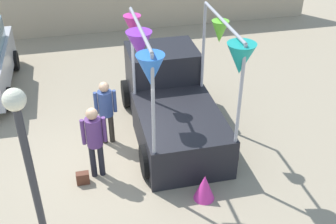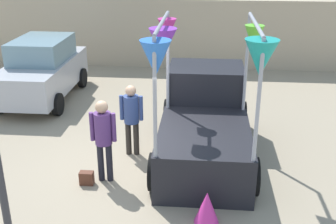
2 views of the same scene
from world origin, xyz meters
TOP-DOWN VIEW (x-y plane):
  - ground_plane at (0.00, 0.00)m, footprint 60.00×60.00m
  - vendor_truck at (1.53, 1.04)m, footprint 2.44×4.10m
  - person_customer at (-0.46, -0.42)m, footprint 0.53×0.34m
  - person_vendor at (-0.10, 0.77)m, footprint 0.53×0.34m
  - handbag at (-0.81, -0.62)m, footprint 0.28×0.16m
  - street_lamp at (-1.48, -2.67)m, footprint 0.32×0.32m
  - folded_kite_bundle_magenta at (1.62, -1.65)m, footprint 0.47×0.47m

SIDE VIEW (x-z plane):
  - ground_plane at x=0.00m, z-range 0.00..0.00m
  - handbag at x=-0.81m, z-range 0.00..0.28m
  - folded_kite_bundle_magenta at x=1.62m, z-range 0.00..0.60m
  - vendor_truck at x=1.53m, z-range -0.72..2.50m
  - person_vendor at x=-0.10m, z-range 0.17..1.85m
  - person_customer at x=-0.46m, z-range 0.19..1.94m
  - street_lamp at x=-1.48m, z-range 0.57..4.14m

